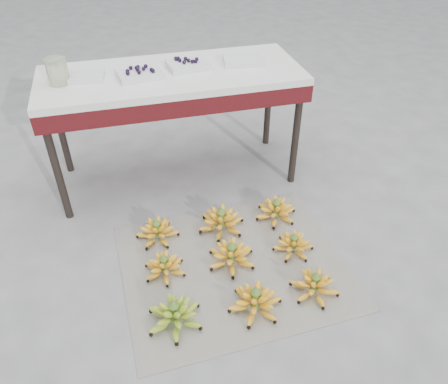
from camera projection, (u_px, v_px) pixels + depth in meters
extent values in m
plane|color=slate|center=(214.00, 268.00, 2.50)|extent=(60.00, 60.00, 0.00)
cube|color=beige|center=(234.00, 266.00, 2.51)|extent=(1.29, 1.10, 0.01)
ellipsoid|color=olive|center=(175.00, 317.00, 2.17)|extent=(0.34, 0.34, 0.08)
ellipsoid|color=olive|center=(174.00, 312.00, 2.15)|extent=(0.24, 0.24, 0.06)
ellipsoid|color=olive|center=(174.00, 308.00, 2.13)|extent=(0.16, 0.16, 0.05)
cylinder|color=#4D7128|center=(174.00, 312.00, 2.15)|extent=(0.05, 0.05, 0.12)
cone|color=#4D7128|center=(173.00, 303.00, 2.11)|extent=(0.05, 0.05, 0.04)
ellipsoid|color=yellow|center=(255.00, 303.00, 2.24)|extent=(0.34, 0.34, 0.08)
ellipsoid|color=yellow|center=(255.00, 299.00, 2.22)|extent=(0.24, 0.24, 0.06)
ellipsoid|color=yellow|center=(256.00, 294.00, 2.20)|extent=(0.16, 0.16, 0.05)
cylinder|color=#4D7128|center=(255.00, 299.00, 2.22)|extent=(0.05, 0.05, 0.11)
cone|color=#4D7128|center=(256.00, 289.00, 2.18)|extent=(0.05, 0.05, 0.04)
ellipsoid|color=yellow|center=(314.00, 287.00, 2.33)|extent=(0.34, 0.34, 0.08)
ellipsoid|color=yellow|center=(315.00, 283.00, 2.31)|extent=(0.24, 0.24, 0.06)
ellipsoid|color=yellow|center=(316.00, 279.00, 2.29)|extent=(0.16, 0.16, 0.05)
cylinder|color=#4D7128|center=(315.00, 283.00, 2.31)|extent=(0.04, 0.04, 0.10)
cone|color=#4D7128|center=(317.00, 274.00, 2.27)|extent=(0.05, 0.05, 0.04)
ellipsoid|color=yellow|center=(165.00, 268.00, 2.44)|extent=(0.25, 0.25, 0.07)
ellipsoid|color=yellow|center=(164.00, 264.00, 2.42)|extent=(0.17, 0.17, 0.05)
ellipsoid|color=yellow|center=(164.00, 261.00, 2.41)|extent=(0.11, 0.11, 0.04)
cylinder|color=#4D7128|center=(164.00, 264.00, 2.42)|extent=(0.04, 0.04, 0.10)
cone|color=#4D7128|center=(163.00, 257.00, 2.39)|extent=(0.05, 0.05, 0.04)
ellipsoid|color=yellow|center=(232.00, 257.00, 2.50)|extent=(0.33, 0.33, 0.08)
ellipsoid|color=yellow|center=(232.00, 253.00, 2.48)|extent=(0.23, 0.23, 0.06)
ellipsoid|color=yellow|center=(232.00, 249.00, 2.46)|extent=(0.15, 0.15, 0.05)
cylinder|color=#4D7128|center=(232.00, 253.00, 2.48)|extent=(0.04, 0.04, 0.11)
cone|color=#4D7128|center=(232.00, 244.00, 2.43)|extent=(0.05, 0.05, 0.04)
ellipsoid|color=yellow|center=(293.00, 246.00, 2.58)|extent=(0.31, 0.31, 0.07)
ellipsoid|color=yellow|center=(294.00, 243.00, 2.56)|extent=(0.22, 0.22, 0.05)
ellipsoid|color=yellow|center=(294.00, 239.00, 2.54)|extent=(0.14, 0.14, 0.04)
cylinder|color=#4D7128|center=(294.00, 243.00, 2.56)|extent=(0.04, 0.04, 0.10)
cone|color=#4D7128|center=(295.00, 235.00, 2.52)|extent=(0.05, 0.05, 0.03)
ellipsoid|color=yellow|center=(158.00, 233.00, 2.66)|extent=(0.31, 0.31, 0.08)
ellipsoid|color=yellow|center=(157.00, 229.00, 2.64)|extent=(0.22, 0.22, 0.06)
ellipsoid|color=yellow|center=(157.00, 225.00, 2.63)|extent=(0.14, 0.14, 0.05)
cylinder|color=#4D7128|center=(157.00, 229.00, 2.64)|extent=(0.04, 0.04, 0.10)
cone|color=#4D7128|center=(156.00, 221.00, 2.60)|extent=(0.05, 0.05, 0.04)
ellipsoid|color=yellow|center=(221.00, 223.00, 2.73)|extent=(0.30, 0.30, 0.08)
ellipsoid|color=yellow|center=(221.00, 219.00, 2.71)|extent=(0.21, 0.21, 0.06)
ellipsoid|color=yellow|center=(221.00, 215.00, 2.69)|extent=(0.14, 0.14, 0.05)
cylinder|color=#4D7128|center=(221.00, 219.00, 2.71)|extent=(0.05, 0.05, 0.12)
cone|color=#4D7128|center=(221.00, 210.00, 2.66)|extent=(0.06, 0.06, 0.04)
ellipsoid|color=yellow|center=(276.00, 213.00, 2.82)|extent=(0.31, 0.31, 0.08)
ellipsoid|color=yellow|center=(276.00, 208.00, 2.80)|extent=(0.21, 0.21, 0.06)
ellipsoid|color=yellow|center=(276.00, 205.00, 2.78)|extent=(0.14, 0.14, 0.05)
cylinder|color=#4D7128|center=(276.00, 208.00, 2.80)|extent=(0.04, 0.04, 0.11)
cone|color=#4D7128|center=(277.00, 200.00, 2.76)|extent=(0.05, 0.05, 0.04)
cylinder|color=black|center=(57.00, 169.00, 2.63)|extent=(0.05, 0.05, 0.75)
cylinder|color=black|center=(296.00, 135.00, 2.95)|extent=(0.05, 0.05, 0.75)
cylinder|color=black|center=(60.00, 126.00, 3.05)|extent=(0.05, 0.05, 0.75)
cylinder|color=black|center=(268.00, 101.00, 3.37)|extent=(0.05, 0.05, 0.75)
cube|color=#490D14|center=(172.00, 87.00, 2.80)|extent=(1.66, 0.66, 0.11)
cube|color=silver|center=(171.00, 75.00, 2.76)|extent=(1.66, 0.66, 0.04)
cube|color=silver|center=(85.00, 76.00, 2.64)|extent=(0.24, 0.18, 0.04)
cube|color=silver|center=(140.00, 74.00, 2.66)|extent=(0.29, 0.23, 0.04)
sphere|color=black|center=(144.00, 69.00, 2.64)|extent=(0.03, 0.03, 0.03)
sphere|color=black|center=(152.00, 70.00, 2.63)|extent=(0.03, 0.03, 0.03)
sphere|color=black|center=(146.00, 66.00, 2.68)|extent=(0.03, 0.03, 0.03)
sphere|color=black|center=(137.00, 68.00, 2.65)|extent=(0.03, 0.03, 0.03)
sphere|color=black|center=(127.00, 71.00, 2.61)|extent=(0.03, 0.03, 0.03)
sphere|color=black|center=(138.00, 67.00, 2.67)|extent=(0.03, 0.03, 0.03)
sphere|color=black|center=(153.00, 71.00, 2.62)|extent=(0.03, 0.03, 0.03)
sphere|color=black|center=(131.00, 68.00, 2.65)|extent=(0.03, 0.03, 0.03)
sphere|color=black|center=(139.00, 72.00, 2.60)|extent=(0.03, 0.03, 0.03)
sphere|color=black|center=(128.00, 73.00, 2.59)|extent=(0.03, 0.03, 0.03)
sphere|color=black|center=(138.00, 69.00, 2.63)|extent=(0.03, 0.03, 0.03)
cube|color=silver|center=(188.00, 65.00, 2.78)|extent=(0.28, 0.22, 0.04)
sphere|color=black|center=(196.00, 61.00, 2.74)|extent=(0.02, 0.02, 0.02)
sphere|color=black|center=(186.00, 59.00, 2.78)|extent=(0.02, 0.02, 0.02)
sphere|color=black|center=(197.00, 59.00, 2.77)|extent=(0.02, 0.02, 0.02)
sphere|color=black|center=(192.00, 61.00, 2.74)|extent=(0.02, 0.02, 0.02)
sphere|color=black|center=(180.00, 60.00, 2.76)|extent=(0.02, 0.02, 0.02)
sphere|color=black|center=(178.00, 58.00, 2.79)|extent=(0.02, 0.02, 0.02)
sphere|color=black|center=(176.00, 59.00, 2.78)|extent=(0.02, 0.02, 0.02)
sphere|color=black|center=(176.00, 58.00, 2.78)|extent=(0.02, 0.02, 0.02)
sphere|color=black|center=(188.00, 60.00, 2.76)|extent=(0.02, 0.02, 0.02)
sphere|color=black|center=(184.00, 62.00, 2.73)|extent=(0.02, 0.02, 0.02)
cube|color=silver|center=(243.00, 60.00, 2.85)|extent=(0.28, 0.22, 0.04)
cylinder|color=beige|center=(57.00, 71.00, 2.55)|extent=(0.12, 0.12, 0.15)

